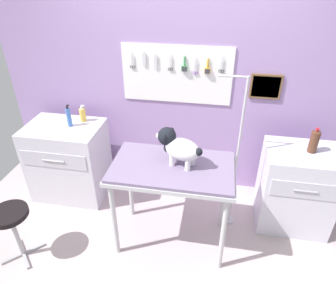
# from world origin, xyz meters

# --- Properties ---
(ground) EXTENTS (4.40, 4.00, 0.04)m
(ground) POSITION_xyz_m (0.00, 0.00, -0.02)
(ground) COLOR #B4A1A2
(rear_wall_panel) EXTENTS (4.00, 0.11, 2.30)m
(rear_wall_panel) POSITION_xyz_m (0.00, 1.28, 1.15)
(rear_wall_panel) COLOR #9F7FB9
(rear_wall_panel) RESTS_ON ground
(grooming_table) EXTENTS (1.07, 0.62, 0.88)m
(grooming_table) POSITION_xyz_m (0.06, 0.30, 0.79)
(grooming_table) COLOR #B7B7BC
(grooming_table) RESTS_ON ground
(grooming_arm) EXTENTS (0.30, 0.11, 1.59)m
(grooming_arm) POSITION_xyz_m (0.60, 0.64, 0.74)
(grooming_arm) COLOR #B7B7BC
(grooming_arm) RESTS_ON ground
(dog) EXTENTS (0.43, 0.29, 0.31)m
(dog) POSITION_xyz_m (0.10, 0.35, 1.05)
(dog) COLOR white
(dog) RESTS_ON grooming_table
(counter_left) EXTENTS (0.80, 0.58, 0.87)m
(counter_left) POSITION_xyz_m (-1.20, 0.81, 0.44)
(counter_left) COLOR silver
(counter_left) RESTS_ON ground
(cabinet_right) EXTENTS (0.68, 0.54, 0.86)m
(cabinet_right) POSITION_xyz_m (1.23, 0.75, 0.43)
(cabinet_right) COLOR silver
(cabinet_right) RESTS_ON ground
(stool) EXTENTS (0.32, 0.32, 0.54)m
(stool) POSITION_xyz_m (-1.28, -0.14, 0.44)
(stool) COLOR #9E9EA3
(stool) RESTS_ON ground
(detangler_spray) EXTENTS (0.05, 0.05, 0.24)m
(detangler_spray) POSITION_xyz_m (-1.12, 0.84, 0.98)
(detangler_spray) COLOR #3F6CB7
(detangler_spray) RESTS_ON counter_left
(pump_bottle_white) EXTENTS (0.07, 0.07, 0.19)m
(pump_bottle_white) POSITION_xyz_m (-1.03, 0.97, 0.95)
(pump_bottle_white) COLOR gold
(pump_bottle_white) RESTS_ON counter_left
(soda_bottle) EXTENTS (0.08, 0.08, 0.24)m
(soda_bottle) POSITION_xyz_m (1.28, 0.77, 0.98)
(soda_bottle) COLOR #4E2C1D
(soda_bottle) RESTS_ON cabinet_right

